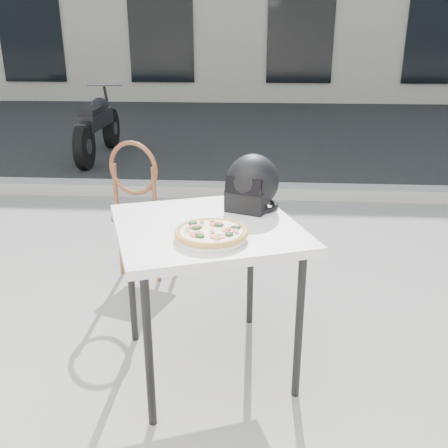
# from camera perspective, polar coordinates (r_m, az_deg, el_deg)

# --- Properties ---
(ground) EXTENTS (80.00, 80.00, 0.00)m
(ground) POSITION_cam_1_polar(r_m,az_deg,el_deg) (2.63, -14.36, -16.32)
(ground) COLOR gray
(ground) RESTS_ON ground
(street_asphalt) EXTENTS (30.00, 8.00, 0.00)m
(street_asphalt) POSITION_cam_1_polar(r_m,az_deg,el_deg) (9.14, -0.83, 10.75)
(street_asphalt) COLOR black
(street_asphalt) RESTS_ON ground
(curb) EXTENTS (30.00, 0.25, 0.12)m
(curb) POSITION_cam_1_polar(r_m,az_deg,el_deg) (5.25, -4.52, 3.98)
(curb) COLOR gray
(curb) RESTS_ON ground
(cafe_table_main) EXTENTS (1.02, 1.02, 0.76)m
(cafe_table_main) POSITION_cam_1_polar(r_m,az_deg,el_deg) (2.28, -1.98, -1.61)
(cafe_table_main) COLOR silver
(cafe_table_main) RESTS_ON ground
(plate) EXTENTS (0.35, 0.35, 0.02)m
(plate) POSITION_cam_1_polar(r_m,az_deg,el_deg) (2.08, -1.47, -1.50)
(plate) COLOR white
(plate) RESTS_ON cafe_table_main
(pizza) EXTENTS (0.34, 0.34, 0.04)m
(pizza) POSITION_cam_1_polar(r_m,az_deg,el_deg) (2.07, -1.47, -0.93)
(pizza) COLOR gold
(pizza) RESTS_ON plate
(helmet) EXTENTS (0.34, 0.34, 0.27)m
(helmet) POSITION_cam_1_polar(r_m,az_deg,el_deg) (2.44, 3.21, 4.51)
(helmet) COLOR black
(helmet) RESTS_ON cafe_table_main
(cafe_chair_main) EXTENTS (0.46, 0.46, 0.95)m
(cafe_chair_main) POSITION_cam_1_polar(r_m,az_deg,el_deg) (3.37, -9.29, 2.60)
(cafe_chair_main) COLOR brown
(cafe_chair_main) RESTS_ON ground
(motorcycle) EXTENTS (0.50, 1.91, 0.95)m
(motorcycle) POSITION_cam_1_polar(r_m,az_deg,el_deg) (7.08, -14.17, 10.69)
(motorcycle) COLOR black
(motorcycle) RESTS_ON street_asphalt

